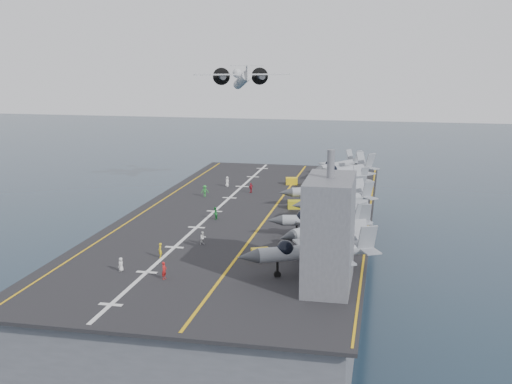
# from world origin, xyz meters

# --- Properties ---
(ground) EXTENTS (500.00, 500.00, 0.00)m
(ground) POSITION_xyz_m (0.00, 0.00, 0.00)
(ground) COLOR #142135
(ground) RESTS_ON ground
(hull) EXTENTS (36.00, 90.00, 10.00)m
(hull) POSITION_xyz_m (0.00, 0.00, 5.00)
(hull) COLOR #56595E
(hull) RESTS_ON ground
(flight_deck) EXTENTS (38.00, 92.00, 0.40)m
(flight_deck) POSITION_xyz_m (0.00, 0.00, 10.20)
(flight_deck) COLOR black
(flight_deck) RESTS_ON hull
(foul_line) EXTENTS (0.35, 90.00, 0.02)m
(foul_line) POSITION_xyz_m (3.00, 0.00, 10.42)
(foul_line) COLOR gold
(foul_line) RESTS_ON flight_deck
(landing_centerline) EXTENTS (0.50, 90.00, 0.02)m
(landing_centerline) POSITION_xyz_m (-6.00, 0.00, 10.42)
(landing_centerline) COLOR silver
(landing_centerline) RESTS_ON flight_deck
(deck_edge_port) EXTENTS (0.25, 90.00, 0.02)m
(deck_edge_port) POSITION_xyz_m (-17.00, 0.00, 10.42)
(deck_edge_port) COLOR gold
(deck_edge_port) RESTS_ON flight_deck
(deck_edge_stbd) EXTENTS (0.25, 90.00, 0.02)m
(deck_edge_stbd) POSITION_xyz_m (18.50, 0.00, 10.42)
(deck_edge_stbd) COLOR gold
(deck_edge_stbd) RESTS_ON flight_deck
(island_superstructure) EXTENTS (5.00, 10.00, 15.00)m
(island_superstructure) POSITION_xyz_m (15.00, -30.00, 17.90)
(island_superstructure) COLOR #56595E
(island_superstructure) RESTS_ON flight_deck
(fighter_jet_1) EXTENTS (19.43, 16.97, 5.66)m
(fighter_jet_1) POSITION_xyz_m (13.17, -26.37, 13.23)
(fighter_jet_1) COLOR gray
(fighter_jet_1) RESTS_ON flight_deck
(fighter_jet_2) EXTENTS (16.96, 17.92, 5.19)m
(fighter_jet_2) POSITION_xyz_m (13.38, -14.71, 12.99)
(fighter_jet_2) COLOR gray
(fighter_jet_2) RESTS_ON flight_deck
(fighter_jet_3) EXTENTS (15.93, 12.25, 4.96)m
(fighter_jet_3) POSITION_xyz_m (12.84, -10.90, 12.88)
(fighter_jet_3) COLOR #9AA0A9
(fighter_jet_3) RESTS_ON flight_deck
(fighter_jet_4) EXTENTS (17.45, 16.90, 5.08)m
(fighter_jet_4) POSITION_xyz_m (13.37, 1.71, 12.94)
(fighter_jet_4) COLOR gray
(fighter_jet_4) RESTS_ON flight_deck
(fighter_jet_5) EXTENTS (17.27, 14.47, 5.11)m
(fighter_jet_5) POSITION_xyz_m (11.38, 8.09, 12.95)
(fighter_jet_5) COLOR #959DA3
(fighter_jet_5) RESTS_ON flight_deck
(fighter_jet_6) EXTENTS (15.64, 15.18, 4.55)m
(fighter_jet_6) POSITION_xyz_m (12.69, 18.11, 12.68)
(fighter_jet_6) COLOR #989FA9
(fighter_jet_6) RESTS_ON flight_deck
(fighter_jet_7) EXTENTS (18.54, 19.33, 5.61)m
(fighter_jet_7) POSITION_xyz_m (13.07, 26.25, 13.20)
(fighter_jet_7) COLOR #8E969C
(fighter_jet_7) RESTS_ON flight_deck
(fighter_jet_8) EXTENTS (15.73, 17.14, 4.95)m
(fighter_jet_8) POSITION_xyz_m (11.23, 34.19, 12.88)
(fighter_jet_8) COLOR #8E969C
(fighter_jet_8) RESTS_ON flight_deck
(tow_cart_a) EXTENTS (2.54, 2.16, 1.30)m
(tow_cart_a) POSITION_xyz_m (5.97, -22.40, 11.05)
(tow_cart_a) COLOR yellow
(tow_cart_a) RESTS_ON flight_deck
(tow_cart_b) EXTENTS (2.50, 1.89, 1.35)m
(tow_cart_b) POSITION_xyz_m (6.37, 4.52, 11.08)
(tow_cart_b) COLOR gold
(tow_cart_b) RESTS_ON flight_deck
(tow_cart_c) EXTENTS (2.44, 1.85, 1.32)m
(tow_cart_c) POSITION_xyz_m (2.96, 24.00, 11.06)
(tow_cart_c) COLOR yellow
(tow_cart_c) RESTS_ON flight_deck
(crew_0) EXTENTS (0.80, 1.08, 1.66)m
(crew_0) POSITION_xyz_m (-9.07, -30.19, 11.23)
(crew_0) COLOR silver
(crew_0) RESTS_ON flight_deck
(crew_1) EXTENTS (1.14, 1.34, 1.89)m
(crew_1) POSITION_xyz_m (-6.32, -24.48, 11.35)
(crew_1) COLOR yellow
(crew_1) RESTS_ON flight_deck
(crew_2) EXTENTS (0.90, 1.24, 1.94)m
(crew_2) POSITION_xyz_m (-4.56, -4.98, 11.37)
(crew_2) COLOR #1A7C2F
(crew_2) RESTS_ON flight_deck
(crew_3) EXTENTS (1.44, 1.22, 2.04)m
(crew_3) POSITION_xyz_m (-10.54, 10.20, 11.42)
(crew_3) COLOR #268C33
(crew_3) RESTS_ON flight_deck
(crew_4) EXTENTS (1.19, 1.31, 1.82)m
(crew_4) POSITION_xyz_m (-3.20, 15.04, 11.31)
(crew_4) COLOR #A81929
(crew_4) RESTS_ON flight_deck
(crew_5) EXTENTS (1.04, 1.33, 1.95)m
(crew_5) POSITION_xyz_m (-8.79, 19.50, 11.38)
(crew_5) COLOR silver
(crew_5) RESTS_ON flight_deck
(crew_6) EXTENTS (0.98, 1.31, 2.00)m
(crew_6) POSITION_xyz_m (-3.25, -31.66, 11.40)
(crew_6) COLOR #B21919
(crew_6) RESTS_ON flight_deck
(crew_7) EXTENTS (1.28, 1.21, 1.77)m
(crew_7) POSITION_xyz_m (-2.71, -17.90, 11.29)
(crew_7) COLOR white
(crew_7) RESTS_ON flight_deck
(transport_plane) EXTENTS (28.15, 23.91, 5.63)m
(transport_plane) POSITION_xyz_m (-14.98, 60.19, 28.77)
(transport_plane) COLOR silver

